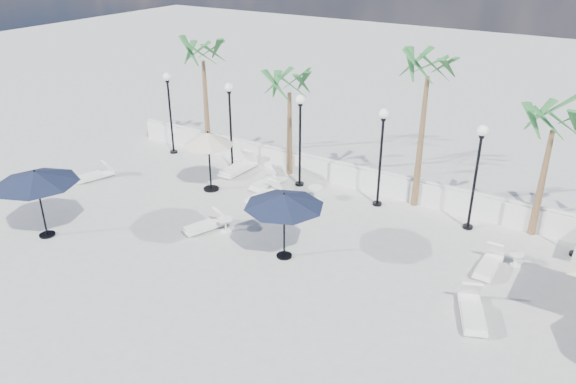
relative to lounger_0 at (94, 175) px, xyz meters
The scene contains 24 objects.
ground 11.44m from the lounger_0, 11.90° to the right, with size 100.00×100.00×0.00m, color #A3A39E.
balustrade 12.32m from the lounger_0, 24.66° to the left, with size 26.00×0.30×1.01m.
lamppost_0 4.78m from the lounger_0, 80.44° to the left, with size 0.36×0.36×3.84m.
lamppost_1 6.32m from the lounger_0, 44.61° to the left, with size 0.36×0.36×3.84m.
lamppost_2 9.03m from the lounger_0, 28.28° to the left, with size 0.36×0.36×3.84m.
lamppost_3 12.15m from the lounger_0, 20.29° to the left, with size 0.36×0.36×3.84m.
lamppost_4 15.44m from the lounger_0, 15.73° to the left, with size 0.36×0.36×3.84m.
palm_0 6.93m from the lounger_0, 66.03° to the left, with size 2.60×2.60×5.50m.
palm_1 9.05m from the lounger_0, 36.42° to the left, with size 2.60×2.60×4.70m.
palm_2 14.22m from the lounger_0, 21.73° to the left, with size 2.60×2.60×6.10m.
palm_3 17.81m from the lounger_0, 16.48° to the left, with size 2.60×2.60×4.90m.
lounger_0 is the anchor object (origin of this frame).
lounger_1 6.93m from the lounger_0, ahead, with size 1.04×1.69×0.60m.
lounger_2 6.12m from the lounger_0, 39.13° to the left, with size 0.72×2.06×0.76m.
lounger_3 7.48m from the lounger_0, 26.44° to the left, with size 0.80×1.90×0.69m.
lounger_4 7.56m from the lounger_0, 16.82° to the left, with size 0.74×1.74×0.63m.
lounger_5 16.27m from the lounger_0, ahead, with size 1.23×1.93×0.69m.
lounger_6 16.11m from the lounger_0, ahead, with size 0.58×1.70×0.63m.
side_table_0 7.56m from the lounger_0, ahead, with size 0.51×0.51×0.50m.
side_table_1 9.54m from the lounger_0, 19.64° to the left, with size 0.59×0.59×0.57m.
side_table_2 16.85m from the lounger_0, ahead, with size 0.44×0.44×0.43m.
parasol_navy_left 5.23m from the lounger_0, 59.66° to the right, with size 2.82×2.82×2.49m.
parasol_navy_mid 10.39m from the lounger_0, ahead, with size 2.57×2.57×2.31m.
parasol_cream_small 5.55m from the lounger_0, 20.62° to the left, with size 2.05×2.05×2.52m.
Camera 1 is at (7.41, -11.79, 9.66)m, focal length 35.00 mm.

